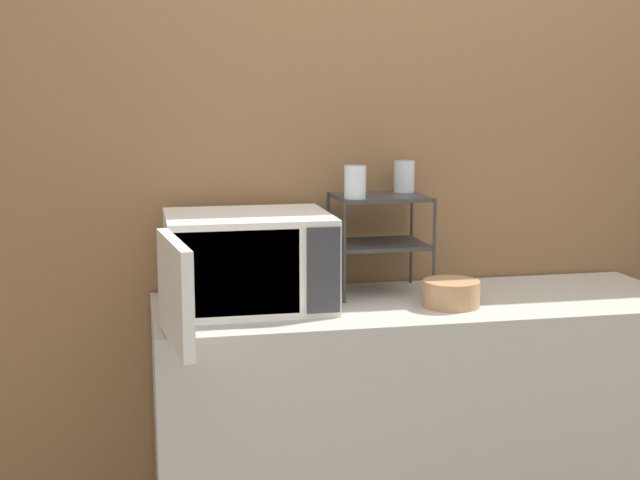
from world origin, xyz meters
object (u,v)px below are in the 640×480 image
object	(u,v)px
glass_back_right	(404,176)
bowl	(451,294)
dish_rack	(380,222)
microwave	(245,262)
glass_front_left	(355,182)

from	to	relation	value
glass_back_right	bowl	xyz separation A→B (m)	(0.06, -0.30, -0.33)
dish_rack	bowl	size ratio (longest dim) A/B	1.84
microwave	dish_rack	distance (m)	0.47
dish_rack	glass_back_right	size ratio (longest dim) A/B	3.10
microwave	glass_front_left	size ratio (longest dim) A/B	7.55
dish_rack	glass_front_left	bearing A→B (deg)	-144.89
dish_rack	bowl	bearing A→B (deg)	-53.79
microwave	glass_back_right	size ratio (longest dim) A/B	7.55
microwave	bowl	distance (m)	0.63
glass_front_left	glass_back_right	xyz separation A→B (m)	(0.20, 0.14, 0.00)
microwave	glass_back_right	world-z (taller)	glass_back_right
dish_rack	bowl	world-z (taller)	dish_rack
microwave	bowl	xyz separation A→B (m)	(0.61, -0.11, -0.10)
microwave	glass_back_right	xyz separation A→B (m)	(0.55, 0.19, 0.23)
dish_rack	glass_back_right	xyz separation A→B (m)	(0.10, 0.07, 0.14)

